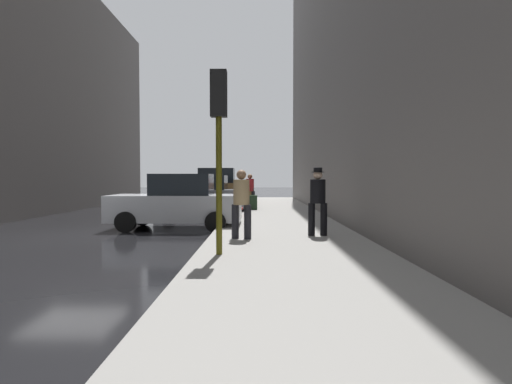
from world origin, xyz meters
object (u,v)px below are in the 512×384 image
at_px(parked_silver_sedan, 178,203).
at_px(parked_bronze_suv, 214,189).
at_px(fire_hydrant, 237,207).
at_px(traffic_light, 219,122).
at_px(pedestrian_in_red_jacket, 250,189).
at_px(pedestrian_with_fedora, 318,198).
at_px(rolling_suitcase, 253,202).
at_px(pedestrian_in_tan_coat, 241,200).
at_px(parked_gray_coupe, 203,195).

distance_m(parked_silver_sedan, parked_bronze_suv, 10.92).
bearing_deg(fire_hydrant, traffic_light, -89.64).
xyz_separation_m(parked_silver_sedan, pedestrian_in_red_jacket, (2.22, 6.97, 0.26)).
bearing_deg(traffic_light, pedestrian_with_fedora, 47.87).
height_order(pedestrian_in_red_jacket, rolling_suitcase, pedestrian_in_red_jacket).
relative_size(parked_silver_sedan, pedestrian_in_red_jacket, 2.46).
relative_size(traffic_light, pedestrian_with_fedora, 2.03).
height_order(pedestrian_in_tan_coat, rolling_suitcase, pedestrian_in_tan_coat).
height_order(parked_gray_coupe, pedestrian_with_fedora, pedestrian_with_fedora).
relative_size(fire_hydrant, traffic_light, 0.20).
bearing_deg(parked_silver_sedan, rolling_suitcase, 68.88).
xyz_separation_m(parked_bronze_suv, pedestrian_in_tan_coat, (2.21, -14.05, 0.07)).
bearing_deg(parked_gray_coupe, fire_hydrant, -60.59).
relative_size(pedestrian_in_red_jacket, rolling_suitcase, 1.64).
height_order(fire_hydrant, pedestrian_in_tan_coat, pedestrian_in_tan_coat).
bearing_deg(pedestrian_with_fedora, pedestrian_in_red_jacket, 101.62).
distance_m(traffic_light, pedestrian_in_red_jacket, 12.23).
relative_size(parked_bronze_suv, pedestrian_with_fedora, 2.59).
distance_m(pedestrian_in_red_jacket, pedestrian_in_tan_coat, 10.10).
distance_m(pedestrian_in_tan_coat, pedestrian_with_fedora, 2.05).
height_order(parked_gray_coupe, parked_bronze_suv, parked_bronze_suv).
height_order(traffic_light, pedestrian_with_fedora, traffic_light).
bearing_deg(parked_silver_sedan, pedestrian_in_red_jacket, 72.34).
bearing_deg(pedestrian_in_red_jacket, parked_gray_coupe, -155.88).
bearing_deg(pedestrian_in_tan_coat, traffic_light, -99.96).
height_order(pedestrian_in_red_jacket, pedestrian_in_tan_coat, same).
bearing_deg(pedestrian_in_red_jacket, pedestrian_with_fedora, -78.38).
relative_size(parked_bronze_suv, traffic_light, 1.28).
relative_size(traffic_light, rolling_suitcase, 3.46).
bearing_deg(fire_hydrant, pedestrian_in_tan_coat, -86.08).
bearing_deg(traffic_light, parked_bronze_suv, 96.58).
distance_m(parked_silver_sedan, pedestrian_in_red_jacket, 7.32).
height_order(parked_silver_sedan, parked_bronze_suv, parked_bronze_suv).
bearing_deg(pedestrian_with_fedora, parked_bronze_suv, 107.22).
bearing_deg(rolling_suitcase, pedestrian_in_red_jacket, 102.28).
distance_m(fire_hydrant, pedestrian_in_red_jacket, 4.26).
bearing_deg(fire_hydrant, pedestrian_with_fedora, -66.03).
distance_m(fire_hydrant, traffic_light, 8.24).
xyz_separation_m(parked_bronze_suv, pedestrian_with_fedora, (4.18, -13.49, 0.10)).
bearing_deg(traffic_light, fire_hydrant, 90.36).
bearing_deg(pedestrian_in_tan_coat, parked_silver_sedan, 125.22).
relative_size(parked_gray_coupe, pedestrian_with_fedora, 2.39).
xyz_separation_m(fire_hydrant, traffic_light, (0.05, -7.92, 2.26)).
relative_size(parked_gray_coupe, pedestrian_in_red_jacket, 2.49).
bearing_deg(pedestrian_with_fedora, parked_gray_coupe, 116.06).
distance_m(parked_gray_coupe, pedestrian_with_fedora, 9.52).
distance_m(pedestrian_in_red_jacket, rolling_suitcase, 1.01).
bearing_deg(fire_hydrant, parked_bronze_suv, 102.49).
xyz_separation_m(parked_bronze_suv, pedestrian_in_red_jacket, (2.22, -3.95, 0.07)).
bearing_deg(rolling_suitcase, parked_gray_coupe, -174.98).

